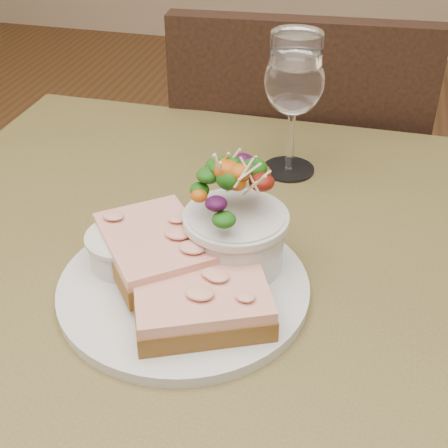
% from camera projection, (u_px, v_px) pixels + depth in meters
% --- Properties ---
extents(cafe_table, '(0.80, 0.80, 0.75)m').
position_uv_depth(cafe_table, '(209.00, 339.00, 0.73)').
color(cafe_table, '#48401F').
rests_on(cafe_table, ground).
extents(chair_far, '(0.45, 0.45, 0.90)m').
position_uv_depth(chair_far, '(290.00, 269.00, 1.40)').
color(chair_far, black).
rests_on(chair_far, ground).
extents(dinner_plate, '(0.26, 0.26, 0.01)m').
position_uv_depth(dinner_plate, '(184.00, 287.00, 0.64)').
color(dinner_plate, silver).
rests_on(dinner_plate, cafe_table).
extents(sandwich_front, '(0.15, 0.14, 0.03)m').
position_uv_depth(sandwich_front, '(202.00, 302.00, 0.58)').
color(sandwich_front, '#4F2E15').
rests_on(sandwich_front, dinner_plate).
extents(sandwich_back, '(0.16, 0.16, 0.03)m').
position_uv_depth(sandwich_back, '(154.00, 248.00, 0.64)').
color(sandwich_back, '#4F2E15').
rests_on(sandwich_back, dinner_plate).
extents(ramekin, '(0.07, 0.07, 0.04)m').
position_uv_depth(ramekin, '(124.00, 247.00, 0.65)').
color(ramekin, beige).
rests_on(ramekin, dinner_plate).
extents(salad_bowl, '(0.10, 0.10, 0.13)m').
position_uv_depth(salad_bowl, '(236.00, 216.00, 0.63)').
color(salad_bowl, silver).
rests_on(salad_bowl, dinner_plate).
extents(garnish, '(0.05, 0.04, 0.02)m').
position_uv_depth(garnish, '(157.00, 225.00, 0.70)').
color(garnish, '#0D3209').
rests_on(garnish, dinner_plate).
extents(wine_glass, '(0.08, 0.08, 0.18)m').
position_uv_depth(wine_glass, '(294.00, 85.00, 0.78)').
color(wine_glass, white).
rests_on(wine_glass, cafe_table).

